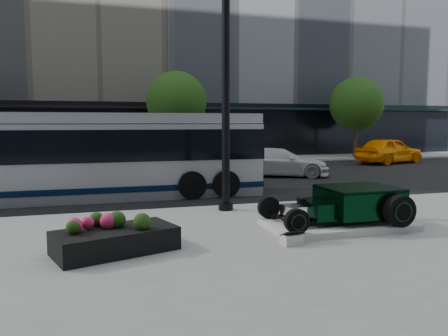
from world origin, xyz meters
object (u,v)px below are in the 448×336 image
object	(u,v)px
transit_bus	(88,155)
white_sedan	(280,162)
hot_rod	(351,203)
yellow_taxi	(389,150)
lamppost	(226,86)
flower_planter	(115,238)

from	to	relation	value
transit_bus	white_sedan	size ratio (longest dim) A/B	2.59
hot_rod	yellow_taxi	distance (m)	19.08
white_sedan	hot_rod	bearing A→B (deg)	-172.97
lamppost	transit_bus	size ratio (longest dim) A/B	0.62
lamppost	flower_planter	bearing A→B (deg)	-134.12
flower_planter	white_sedan	xyz separation A→B (m)	(8.25, 11.03, 0.29)
hot_rod	white_sedan	bearing A→B (deg)	75.29
transit_bus	yellow_taxi	xyz separation A→B (m)	(18.23, 8.00, -0.66)
lamppost	yellow_taxi	bearing A→B (deg)	39.58
flower_planter	yellow_taxi	world-z (taller)	yellow_taxi
flower_planter	transit_bus	size ratio (longest dim) A/B	0.21
transit_bus	yellow_taxi	bearing A→B (deg)	23.70
lamppost	transit_bus	distance (m)	5.86
lamppost	white_sedan	distance (m)	9.68
transit_bus	white_sedan	distance (m)	9.65
hot_rod	transit_bus	size ratio (longest dim) A/B	0.27
yellow_taxi	transit_bus	bearing A→B (deg)	96.77
white_sedan	yellow_taxi	size ratio (longest dim) A/B	0.96
flower_planter	yellow_taxi	distance (m)	23.31
flower_planter	transit_bus	bearing A→B (deg)	94.68
white_sedan	flower_planter	bearing A→B (deg)	164.94
yellow_taxi	hot_rod	bearing A→B (deg)	123.52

